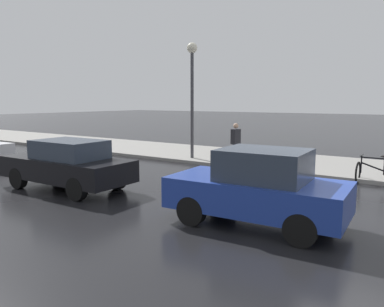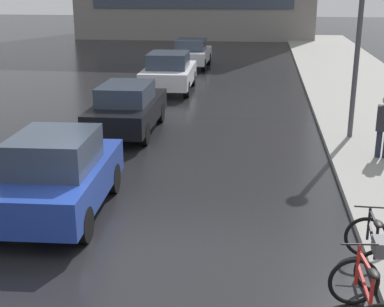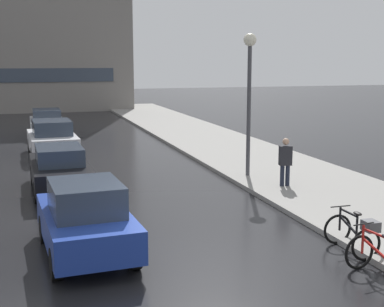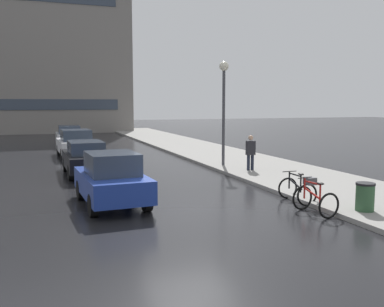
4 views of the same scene
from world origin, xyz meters
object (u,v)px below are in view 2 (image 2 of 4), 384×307
Objects in this scene: car_silver at (191,53)px; streetlamp at (361,11)px; pedestrian at (384,126)px; car_black at (127,108)px; car_white at (169,72)px; car_blue at (58,175)px; bicycle_nearest at (365,301)px; bicycle_second at (375,250)px.

streetlamp reaches higher than car_silver.
pedestrian is 3.29m from streetlamp.
car_black is 1.00× the size of car_white.
bicycle_nearest is at bearing -29.57° from car_blue.
car_white is 6.77m from car_silver.
bicycle_nearest is 0.32× the size of car_blue.
car_white is 0.84× the size of streetlamp.
bicycle_second is 8.35m from streetlamp.
car_blue is (-5.25, 2.98, 0.41)m from bicycle_nearest.
car_silver is 0.79× the size of streetlamp.
car_blue is at bearing -88.24° from car_black.
car_white is at bearing 111.42° from bicycle_second.
car_silver is at bearing 104.90° from bicycle_second.
car_black is 13.47m from car_silver.
streetlamp is (6.54, -0.11, 2.85)m from car_black.
car_blue is 0.75× the size of streetlamp.
bicycle_nearest is 1.32m from bicycle_second.
car_white is 11.14m from pedestrian.
bicycle_second is at bearing -95.57° from streetlamp.
car_blue is at bearing 163.06° from bicycle_second.
bicycle_nearest is 10.61m from car_black.
pedestrian is at bearing 77.83° from bicycle_second.
car_white is at bearing 89.22° from car_black.
bicycle_nearest is 16.68m from car_white.
pedestrian is (1.25, 5.82, 0.47)m from bicycle_second.
car_blue reaches higher than car_silver.
car_silver reaches higher than bicycle_second.
pedestrian is at bearing -51.38° from car_white.
car_silver reaches higher than car_black.
pedestrian is (1.60, 7.09, 0.56)m from bicycle_nearest.
car_black is at bearing 120.89° from bicycle_nearest.
car_blue is at bearing -136.59° from streetlamp.
pedestrian is (7.04, -2.01, 0.20)m from car_black.
car_white is at bearing 128.62° from pedestrian.
bicycle_second is 0.34× the size of car_white.
car_black is 2.51× the size of pedestrian.
car_silver is 15.28m from streetlamp.
car_black is (-5.79, 7.82, 0.27)m from bicycle_second.
car_blue is 0.96× the size of car_silver.
car_black is at bearing -90.53° from car_silver.
streetlamp is at bearing 84.43° from bicycle_second.
car_white is 2.50× the size of pedestrian.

